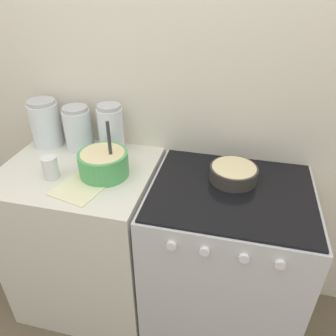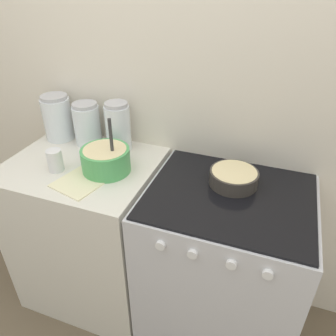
% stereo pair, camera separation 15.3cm
% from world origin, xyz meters
% --- Properties ---
extents(wall_back, '(4.53, 0.05, 2.40)m').
position_xyz_m(wall_back, '(0.00, 0.65, 1.20)').
color(wall_back, beige).
rests_on(wall_back, ground_plane).
extents(countertop_cabinet, '(0.75, 0.62, 0.94)m').
position_xyz_m(countertop_cabinet, '(-0.38, 0.31, 0.47)').
color(countertop_cabinet, silver).
rests_on(countertop_cabinet, ground_plane).
extents(stove, '(0.75, 0.64, 0.94)m').
position_xyz_m(stove, '(0.39, 0.31, 0.47)').
color(stove, silver).
rests_on(stove, ground_plane).
extents(mixing_bowl, '(0.23, 0.23, 0.28)m').
position_xyz_m(mixing_bowl, '(-0.22, 0.30, 1.00)').
color(mixing_bowl, '#4CA559').
rests_on(mixing_bowl, countertop_cabinet).
extents(baking_pan, '(0.22, 0.22, 0.07)m').
position_xyz_m(baking_pan, '(0.39, 0.40, 0.97)').
color(baking_pan, '#38332D').
rests_on(baking_pan, stove).
extents(storage_jar_left, '(0.16, 0.16, 0.26)m').
position_xyz_m(storage_jar_left, '(-0.64, 0.52, 1.05)').
color(storage_jar_left, silver).
rests_on(storage_jar_left, countertop_cabinet).
extents(storage_jar_middle, '(0.15, 0.15, 0.24)m').
position_xyz_m(storage_jar_middle, '(-0.45, 0.52, 1.04)').
color(storage_jar_middle, silver).
rests_on(storage_jar_middle, countertop_cabinet).
extents(storage_jar_right, '(0.13, 0.13, 0.26)m').
position_xyz_m(storage_jar_right, '(-0.26, 0.52, 1.05)').
color(storage_jar_right, silver).
rests_on(storage_jar_right, countertop_cabinet).
extents(tin_can, '(0.07, 0.07, 0.11)m').
position_xyz_m(tin_can, '(-0.45, 0.22, 0.99)').
color(tin_can, silver).
rests_on(tin_can, countertop_cabinet).
extents(recipe_page, '(0.25, 0.27, 0.01)m').
position_xyz_m(recipe_page, '(-0.28, 0.17, 0.94)').
color(recipe_page, beige).
rests_on(recipe_page, countertop_cabinet).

